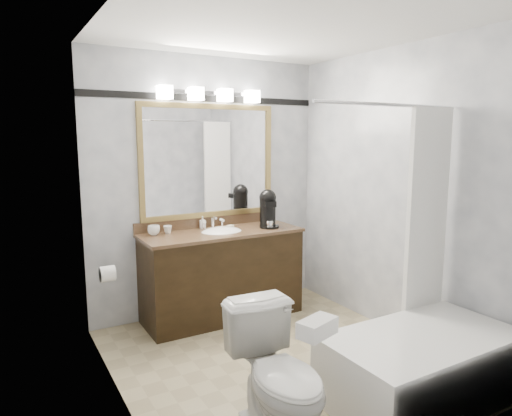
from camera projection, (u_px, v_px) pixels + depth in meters
name	position (u px, v px, depth m)	size (l,w,h in m)	color
room	(280.00, 203.00, 3.39)	(2.42, 2.62, 2.52)	tan
vanity	(222.00, 273.00, 4.39)	(1.53, 0.58, 0.97)	black
mirror	(209.00, 161.00, 4.45)	(1.40, 0.04, 1.10)	#A08548
vanity_light_bar	(210.00, 94.00, 4.31)	(1.02, 0.14, 0.12)	silver
accent_stripe	(207.00, 98.00, 4.37)	(2.40, 0.01, 0.06)	black
bathtub	(422.00, 357.00, 3.05)	(1.30, 0.75, 1.96)	white
tp_roll	(107.00, 274.00, 3.48)	(0.12, 0.12, 0.11)	white
toilet	(279.00, 376.00, 2.61)	(0.42, 0.74, 0.76)	white
tissue_box	(317.00, 327.00, 2.25)	(0.21, 0.11, 0.08)	white
coffee_maker	(268.00, 208.00, 4.51)	(0.20, 0.24, 0.37)	black
cup_left	(154.00, 230.00, 4.15)	(0.11, 0.11, 0.09)	white
cup_right	(168.00, 230.00, 4.22)	(0.08, 0.08, 0.07)	white
soap_bottle_a	(203.00, 222.00, 4.45)	(0.05, 0.05, 0.12)	white
soap_bar	(230.00, 226.00, 4.50)	(0.07, 0.04, 0.02)	beige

